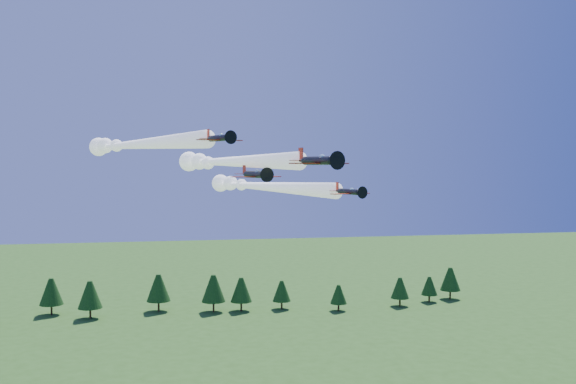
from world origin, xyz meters
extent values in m
cylinder|color=black|center=(3.48, -7.49, 45.93)|extent=(3.17, 6.16, 1.14)
cone|color=black|center=(4.71, -10.85, 45.93)|extent=(1.42, 1.35, 1.14)
cone|color=black|center=(4.94, -11.49, 45.93)|extent=(0.65, 0.65, 0.50)
cylinder|color=black|center=(5.01, -11.68, 45.93)|extent=(2.26, 0.86, 2.39)
cube|color=red|center=(3.64, -7.92, 45.57)|extent=(8.43, 4.32, 0.14)
cube|color=red|center=(2.10, -3.70, 45.99)|extent=(3.43, 2.04, 0.08)
cube|color=red|center=(2.06, -3.59, 46.90)|extent=(0.47, 1.05, 1.65)
ellipsoid|color=#83B1CA|center=(3.83, -8.45, 46.39)|extent=(1.24, 1.56, 0.71)
sphere|color=white|center=(-8.52, 25.46, 45.93)|extent=(2.30, 2.30, 2.30)
sphere|color=white|center=(-10.00, 29.52, 45.93)|extent=(3.00, 3.00, 3.00)
sphere|color=white|center=(-11.48, 33.57, 45.93)|extent=(3.70, 3.70, 3.70)
cylinder|color=black|center=(-9.05, -3.45, 48.93)|extent=(2.58, 4.60, 0.86)
cone|color=black|center=(-8.01, -5.94, 48.93)|extent=(1.09, 1.04, 0.86)
cone|color=black|center=(-7.81, -6.41, 48.93)|extent=(0.50, 0.50, 0.38)
cylinder|color=black|center=(-7.75, -6.55, 48.93)|extent=(1.67, 0.73, 1.80)
cube|color=red|center=(-8.92, -3.77, 48.65)|extent=(6.29, 3.52, 0.10)
cube|color=red|center=(-10.23, -0.65, 48.97)|extent=(2.57, 1.63, 0.06)
cube|color=red|center=(-10.26, -0.57, 49.66)|extent=(0.39, 0.78, 1.24)
ellipsoid|color=#83B1CA|center=(-8.75, -4.16, 49.27)|extent=(0.97, 1.19, 0.53)
sphere|color=white|center=(-25.35, 35.32, 48.93)|extent=(2.30, 2.30, 2.30)
sphere|color=white|center=(-27.46, 40.35, 48.93)|extent=(3.00, 3.00, 3.00)
sphere|color=white|center=(-29.58, 45.38, 48.93)|extent=(3.70, 3.70, 3.70)
cylinder|color=black|center=(11.10, 4.08, 41.34)|extent=(2.35, 4.75, 0.87)
cone|color=black|center=(11.99, 1.48, 41.34)|extent=(1.08, 1.03, 0.87)
cone|color=black|center=(12.15, 0.98, 41.34)|extent=(0.49, 0.50, 0.38)
cylinder|color=black|center=(12.20, 0.84, 41.34)|extent=(1.75, 0.63, 1.84)
cube|color=red|center=(11.21, 3.75, 41.06)|extent=(6.51, 3.21, 0.10)
cube|color=red|center=(10.10, 7.02, 41.39)|extent=(2.64, 1.52, 0.06)
cube|color=red|center=(10.07, 7.10, 42.09)|extent=(0.34, 0.81, 1.27)
ellipsoid|color=#83B1CA|center=(11.35, 3.34, 41.69)|extent=(0.93, 1.20, 0.55)
sphere|color=white|center=(-1.27, 40.38, 41.34)|extent=(2.30, 2.30, 2.30)
sphere|color=white|center=(-2.86, 45.04, 41.34)|extent=(3.00, 3.00, 3.00)
sphere|color=white|center=(-4.45, 49.70, 41.34)|extent=(3.70, 3.70, 3.70)
cylinder|color=black|center=(-2.76, 7.21, 43.93)|extent=(2.73, 5.77, 1.06)
cone|color=black|center=(-1.76, 4.03, 43.93)|extent=(1.30, 1.23, 1.06)
cone|color=black|center=(-1.56, 3.43, 43.93)|extent=(0.59, 0.59, 0.47)
cylinder|color=black|center=(-1.51, 3.25, 43.93)|extent=(2.13, 0.71, 2.22)
cube|color=red|center=(-2.63, 6.81, 43.59)|extent=(7.90, 3.72, 0.13)
cube|color=red|center=(-3.89, 10.80, 43.99)|extent=(3.20, 1.78, 0.07)
cube|color=red|center=(-3.92, 10.90, 44.83)|extent=(0.39, 0.99, 1.54)
ellipsoid|color=#83B1CA|center=(-2.47, 6.30, 44.36)|extent=(1.11, 1.44, 0.66)
cylinder|color=#382314|center=(-1.83, 108.27, 1.61)|extent=(0.60, 0.60, 3.21)
cone|color=black|center=(-1.83, 108.27, 7.34)|extent=(7.34, 7.34, 8.26)
cylinder|color=#382314|center=(69.57, 109.46, 1.17)|extent=(0.60, 0.60, 2.34)
cone|color=black|center=(69.57, 109.46, 5.35)|extent=(5.35, 5.35, 6.02)
cylinder|color=#382314|center=(78.44, 112.56, 1.49)|extent=(0.60, 0.60, 2.98)
cone|color=black|center=(78.44, 112.56, 6.82)|extent=(6.82, 6.82, 7.67)
cylinder|color=#382314|center=(-18.51, 112.32, 1.61)|extent=(0.60, 0.60, 3.21)
cone|color=black|center=(-18.51, 112.32, 7.34)|extent=(7.34, 7.34, 8.26)
cylinder|color=#382314|center=(-38.29, 106.53, 1.56)|extent=(0.60, 0.60, 3.12)
cone|color=black|center=(-38.29, 106.53, 7.13)|extent=(7.13, 7.13, 8.02)
cylinder|color=#382314|center=(6.74, 107.98, 1.46)|extent=(0.60, 0.60, 2.91)
cone|color=black|center=(6.74, 107.98, 6.66)|extent=(6.66, 6.66, 7.49)
cylinder|color=#382314|center=(-50.37, 113.64, 1.55)|extent=(0.60, 0.60, 3.11)
cone|color=black|center=(-50.37, 113.64, 7.10)|extent=(7.10, 7.10, 7.99)
cylinder|color=#382314|center=(19.59, 108.31, 1.25)|extent=(0.60, 0.60, 2.50)
cone|color=black|center=(19.59, 108.31, 5.71)|extent=(5.71, 5.71, 6.43)
cylinder|color=#382314|center=(36.56, 102.58, 1.13)|extent=(0.60, 0.60, 2.26)
cone|color=black|center=(36.56, 102.58, 5.17)|extent=(5.17, 5.17, 5.81)
cylinder|color=#382314|center=(57.76, 105.36, 1.28)|extent=(0.60, 0.60, 2.57)
cone|color=black|center=(57.76, 105.36, 5.87)|extent=(5.87, 5.87, 6.60)
camera|label=1|loc=(-15.97, -88.87, 45.33)|focal=40.00mm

